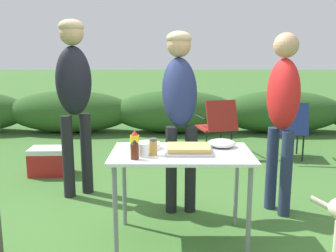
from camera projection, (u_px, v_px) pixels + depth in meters
name	position (u px, v px, depth m)	size (l,w,h in m)	color
ground_plane	(181.00, 239.00, 3.07)	(60.00, 60.00, 0.00)	#3D6B2D
shrub_hedge	(175.00, 112.00, 7.09)	(14.40, 0.90, 0.80)	#2D5623
folding_table	(181.00, 162.00, 2.94)	(1.10, 0.64, 0.74)	white
food_tray	(188.00, 149.00, 2.91)	(0.37, 0.29, 0.06)	#9E9EA3
plate_stack	(147.00, 146.00, 3.04)	(0.21, 0.21, 0.05)	white
mixing_bowl	(222.00, 143.00, 3.08)	(0.23, 0.23, 0.06)	silver
paper_cup_stack	(144.00, 150.00, 2.79)	(0.08, 0.08, 0.10)	white
spice_jar	(153.00, 147.00, 2.84)	(0.06, 0.06, 0.13)	#B2893D
bbq_sauce_bottle	(135.00, 150.00, 2.72)	(0.06, 0.06, 0.15)	#562314
mustard_bottle	(135.00, 142.00, 2.89)	(0.07, 0.07, 0.18)	yellow
standing_person_with_beanie	(180.00, 96.00, 3.53)	(0.36, 0.50, 1.71)	black
standing_person_in_navy_coat	(283.00, 106.00, 3.41)	(0.38, 0.42, 1.68)	#232D4C
standing_person_in_gray_fleece	(74.00, 87.00, 3.82)	(0.46, 0.44, 1.83)	black
camp_chair_green_behind_table	(288.00, 127.00, 5.29)	(0.54, 0.64, 0.83)	navy
camp_chair_near_hedge	(217.00, 124.00, 5.53)	(0.61, 0.69, 0.83)	maroon
cooler_box	(50.00, 161.00, 4.68)	(0.49, 0.34, 0.34)	#B21E1E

